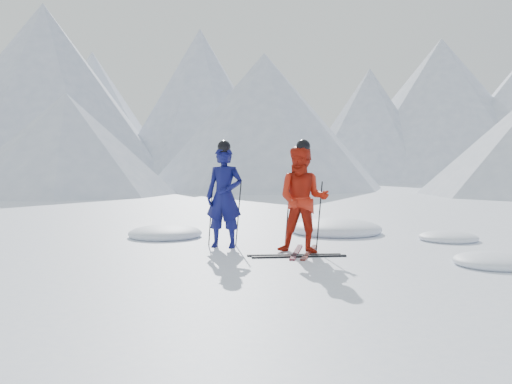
# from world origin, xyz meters

# --- Properties ---
(ground) EXTENTS (160.00, 160.00, 0.00)m
(ground) POSITION_xyz_m (0.00, 0.00, 0.00)
(ground) COLOR white
(ground) RESTS_ON ground
(mountain_range) EXTENTS (106.15, 62.94, 15.53)m
(mountain_range) POSITION_xyz_m (5.71, 35.31, 6.72)
(mountain_range) COLOR #B2BCD1
(mountain_range) RESTS_ON ground
(skier_blue) EXTENTS (0.79, 0.58, 2.01)m
(skier_blue) POSITION_xyz_m (-2.26, 0.43, 1.01)
(skier_blue) COLOR #0C0F4C
(skier_blue) RESTS_ON ground
(skier_red) EXTENTS (1.03, 0.84, 2.00)m
(skier_red) POSITION_xyz_m (-0.69, -0.08, 1.00)
(skier_red) COLOR #B21F0E
(skier_red) RESTS_ON ground
(pole_blue_left) EXTENTS (0.13, 0.09, 1.34)m
(pole_blue_left) POSITION_xyz_m (-2.56, 0.58, 0.67)
(pole_blue_left) COLOR black
(pole_blue_left) RESTS_ON ground
(pole_blue_right) EXTENTS (0.13, 0.08, 1.34)m
(pole_blue_right) POSITION_xyz_m (-2.01, 0.68, 0.67)
(pole_blue_right) COLOR black
(pole_blue_right) RESTS_ON ground
(pole_red_left) EXTENTS (0.13, 0.10, 1.33)m
(pole_red_left) POSITION_xyz_m (-0.99, 0.17, 0.67)
(pole_red_left) COLOR black
(pole_red_left) RESTS_ON ground
(pole_red_right) EXTENTS (0.13, 0.09, 1.33)m
(pole_red_right) POSITION_xyz_m (-0.39, 0.07, 0.67)
(pole_red_right) COLOR black
(pole_red_right) RESTS_ON ground
(ski_worn_left) EXTENTS (0.18, 1.70, 0.03)m
(ski_worn_left) POSITION_xyz_m (-0.81, -0.08, 0.01)
(ski_worn_left) COLOR black
(ski_worn_left) RESTS_ON ground
(ski_worn_right) EXTENTS (0.30, 1.70, 0.03)m
(ski_worn_right) POSITION_xyz_m (-0.57, -0.08, 0.01)
(ski_worn_right) COLOR black
(ski_worn_right) RESTS_ON ground
(ski_loose_a) EXTENTS (1.69, 0.41, 0.03)m
(ski_loose_a) POSITION_xyz_m (-0.84, -0.42, 0.01)
(ski_loose_a) COLOR black
(ski_loose_a) RESTS_ON ground
(ski_loose_b) EXTENTS (1.68, 0.47, 0.03)m
(ski_loose_b) POSITION_xyz_m (-0.74, -0.57, 0.01)
(ski_loose_b) COLOR black
(ski_loose_b) RESTS_ON ground
(snow_lumps) EXTENTS (7.78, 5.59, 0.48)m
(snow_lumps) POSITION_xyz_m (-0.39, 2.07, 0.00)
(snow_lumps) COLOR white
(snow_lumps) RESTS_ON ground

